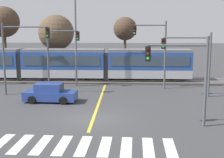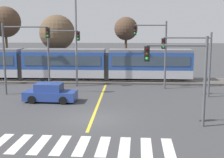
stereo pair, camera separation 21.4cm
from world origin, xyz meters
name	(u,v)px [view 1 (the left image)]	position (x,y,z in m)	size (l,w,h in m)	color
ground_plane	(93,119)	(0.00, 0.00, 0.00)	(200.00, 200.00, 0.00)	#3D3D3F
track_bed	(106,81)	(0.00, 14.50, 0.09)	(120.00, 4.00, 0.18)	#4C4742
rail_near	(106,80)	(0.00, 13.78, 0.23)	(120.00, 0.08, 0.10)	#939399
rail_far	(107,78)	(0.00, 15.22, 0.23)	(120.00, 0.08, 0.10)	#939399
light_rail_tram	(64,63)	(-4.75, 14.49, 2.05)	(28.00, 2.64, 3.43)	#B7BAC1
crosswalk_stripe_0	(0,143)	(-4.40, -4.61, 0.00)	(0.56, 2.80, 0.01)	silver
crosswalk_stripe_1	(21,144)	(-3.30, -4.64, 0.00)	(0.56, 2.80, 0.01)	silver
crosswalk_stripe_2	(42,144)	(-2.20, -4.68, 0.00)	(0.56, 2.80, 0.01)	silver
crosswalk_stripe_3	(62,145)	(-1.10, -4.71, 0.00)	(0.56, 2.80, 0.01)	silver
crosswalk_stripe_4	(84,146)	(0.00, -4.75, 0.00)	(0.56, 2.80, 0.01)	silver
crosswalk_stripe_5	(105,146)	(1.10, -4.78, 0.00)	(0.56, 2.80, 0.01)	silver
crosswalk_stripe_6	(126,147)	(2.20, -4.81, 0.00)	(0.56, 2.80, 0.01)	silver
crosswalk_stripe_7	(148,147)	(3.30, -4.85, 0.00)	(0.56, 2.80, 0.01)	silver
crosswalk_stripe_8	(170,148)	(4.40, -4.88, 0.00)	(0.56, 2.80, 0.01)	silver
lane_centre_line	(99,101)	(0.00, 4.88, 0.00)	(0.20, 15.24, 0.01)	gold
sedan_crossing	(50,93)	(-3.98, 4.63, 0.70)	(4.28, 2.08, 1.52)	#284293
traffic_light_far_right	(155,45)	(4.94, 10.54, 4.31)	(3.25, 0.38, 6.58)	#515459
traffic_light_near_right	(184,68)	(5.63, -1.24, 3.60)	(3.75, 0.38, 5.50)	#515459
traffic_light_mid_left	(19,47)	(-7.25, 7.17, 4.28)	(4.25, 0.38, 6.39)	#515459
traffic_light_mid_right	(192,54)	(7.83, 7.04, 3.72)	(4.25, 0.38, 5.59)	#515459
traffic_light_far_left	(58,48)	(-4.49, 10.61, 3.97)	(3.25, 0.38, 5.99)	#515459
street_lamp_centre	(78,35)	(-2.73, 11.56, 5.25)	(2.20, 0.28, 9.32)	slate
bare_tree_far_west	(4,22)	(-13.54, 20.20, 6.63)	(3.97, 3.97, 8.65)	brown
bare_tree_west	(56,33)	(-6.41, 18.45, 5.32)	(4.34, 4.34, 7.51)	brown
bare_tree_east	(125,29)	(2.03, 19.81, 5.75)	(2.93, 2.93, 7.28)	brown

